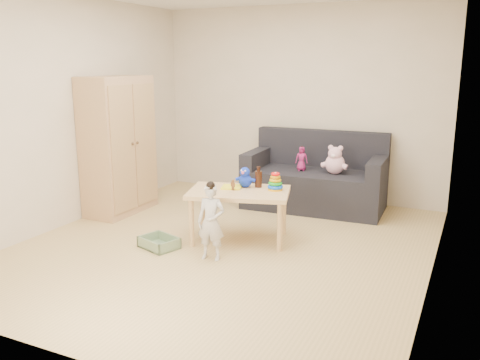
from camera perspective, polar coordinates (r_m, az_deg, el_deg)
The scene contains 13 objects.
room at distance 5.00m, azimuth -1.75°, elevation 6.72°, with size 4.50×4.50×4.50m.
wardrobe at distance 6.47m, azimuth -13.49°, elevation 3.78°, with size 0.47×0.94×1.69m, color tan.
sofa at distance 6.63m, azimuth 8.32°, elevation -1.05°, with size 1.75×0.88×0.49m, color black.
play_table at distance 5.38m, azimuth -0.11°, elevation -3.99°, with size 1.04×0.66×0.55m, color #EFB683.
storage_bin at distance 5.29m, azimuth -9.08°, elevation -6.94°, with size 0.38×0.28×0.11m, color gray, non-canonical shape.
toddler at distance 4.85m, azimuth -3.26°, elevation -4.83°, with size 0.27×0.18×0.73m, color beige.
pink_bear at distance 6.43m, azimuth 10.62°, elevation 2.03°, with size 0.26×0.23×0.30m, color #FFBBD2, non-canonical shape.
doll at distance 6.54m, azimuth 6.93°, elevation 2.36°, with size 0.15×0.10×0.30m, color #A71F65.
ring_stacker at distance 5.32m, azimuth 3.98°, elevation -0.35°, with size 0.17×0.17×0.19m.
brown_bottle at distance 5.43m, azimuth 2.09°, elevation 0.18°, with size 0.08×0.08×0.22m.
blue_plush at distance 5.42m, azimuth 0.59°, elevation 0.35°, with size 0.18×0.15×0.22m, color #1735D5, non-canonical shape.
wooden_figure at distance 5.30m, azimuth -0.80°, elevation -0.55°, with size 0.05×0.04×0.12m, color brown, non-canonical shape.
yellow_book at distance 5.42m, azimuth -0.95°, elevation -0.79°, with size 0.21×0.21×0.02m, color #FFF71A.
Camera 1 is at (2.26, -4.43, 1.87)m, focal length 38.00 mm.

